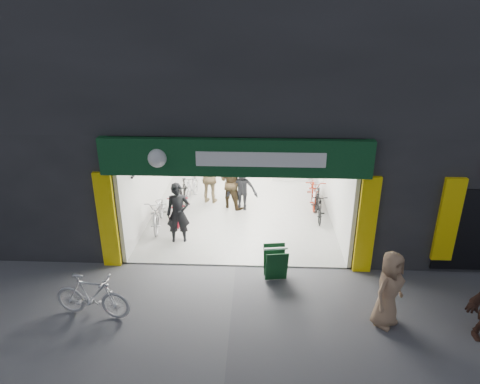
# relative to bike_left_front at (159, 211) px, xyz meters

# --- Properties ---
(ground) EXTENTS (60.00, 60.00, 0.00)m
(ground) POSITION_rel_bike_left_front_xyz_m (2.50, -2.20, -0.51)
(ground) COLOR #56565B
(ground) RESTS_ON ground
(building) EXTENTS (17.00, 10.27, 8.00)m
(building) POSITION_rel_bike_left_front_xyz_m (3.41, 2.79, 3.81)
(building) COLOR #232326
(building) RESTS_ON ground
(bike_left_front) EXTENTS (0.86, 1.99, 1.02)m
(bike_left_front) POSITION_rel_bike_left_front_xyz_m (0.00, 0.00, 0.00)
(bike_left_front) COLOR #A3A3A7
(bike_left_front) RESTS_ON ground
(bike_left_midfront) EXTENTS (0.48, 1.69, 1.02)m
(bike_left_midfront) POSITION_rel_bike_left_front_xyz_m (0.55, 1.25, 0.00)
(bike_left_midfront) COLOR black
(bike_left_midfront) RESTS_ON ground
(bike_left_midback) EXTENTS (0.95, 1.93, 0.97)m
(bike_left_midback) POSITION_rel_bike_left_front_xyz_m (0.52, 0.51, -0.02)
(bike_left_midback) COLOR maroon
(bike_left_midback) RESTS_ON ground
(bike_left_back) EXTENTS (0.67, 1.66, 0.97)m
(bike_left_back) POSITION_rel_bike_left_front_xyz_m (0.70, 2.17, -0.02)
(bike_left_back) COLOR #AFAFB4
(bike_left_back) RESTS_ON ground
(bike_right_front) EXTENTS (0.48, 1.59, 0.95)m
(bike_right_front) POSITION_rel_bike_left_front_xyz_m (5.00, 0.76, -0.03)
(bike_right_front) COLOR black
(bike_right_front) RESTS_ON ground
(bike_right_mid) EXTENTS (0.81, 1.95, 1.00)m
(bike_right_mid) POSITION_rel_bike_left_front_xyz_m (5.00, 1.93, -0.01)
(bike_right_mid) COLOR maroon
(bike_right_mid) RESTS_ON ground
(bike_right_back) EXTENTS (0.71, 1.87, 1.10)m
(bike_right_back) POSITION_rel_bike_left_front_xyz_m (5.00, 1.89, 0.04)
(bike_right_back) COLOR silver
(bike_right_back) RESTS_ON ground
(parked_bike) EXTENTS (1.77, 0.73, 1.03)m
(parked_bike) POSITION_rel_bike_left_front_xyz_m (-0.50, -4.31, 0.01)
(parked_bike) COLOR silver
(parked_bike) RESTS_ON ground
(customer_a) EXTENTS (0.72, 0.53, 1.82)m
(customer_a) POSITION_rel_bike_left_front_xyz_m (0.80, -0.96, 0.40)
(customer_a) COLOR black
(customer_a) RESTS_ON ground
(customer_b) EXTENTS (1.17, 1.10, 1.91)m
(customer_b) POSITION_rel_bike_left_front_xyz_m (2.18, 1.51, 0.45)
(customer_b) COLOR #382B19
(customer_b) RESTS_ON ground
(customer_c) EXTENTS (1.04, 0.61, 1.60)m
(customer_c) POSITION_rel_bike_left_front_xyz_m (2.53, 1.26, 0.29)
(customer_c) COLOR black
(customer_c) RESTS_ON ground
(customer_d) EXTENTS (1.17, 0.66, 1.89)m
(customer_d) POSITION_rel_bike_left_front_xyz_m (1.40, 1.83, 0.44)
(customer_d) COLOR olive
(customer_d) RESTS_ON ground
(pedestrian_near) EXTENTS (0.99, 0.98, 1.72)m
(pedestrian_near) POSITION_rel_bike_left_front_xyz_m (5.80, -4.28, 0.35)
(pedestrian_near) COLOR #9A7759
(pedestrian_near) RESTS_ON ground
(sandwich_board) EXTENTS (0.61, 0.63, 0.84)m
(sandwich_board) POSITION_rel_bike_left_front_xyz_m (3.52, -2.70, -0.04)
(sandwich_board) COLOR #0D3618
(sandwich_board) RESTS_ON ground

